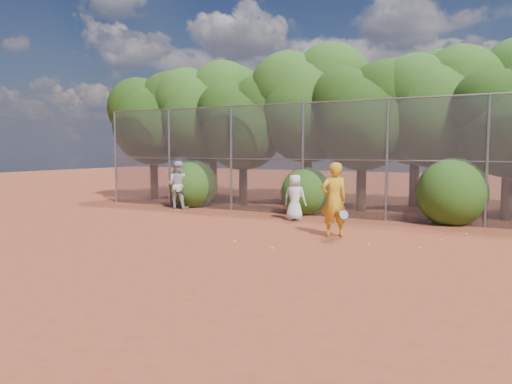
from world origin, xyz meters
The scene contains 24 objects.
ground centered at (0.00, 0.00, 0.00)m, with size 80.00×80.00×0.00m, color maroon.
fence_back centered at (-0.12, 6.00, 2.05)m, with size 20.05×0.09×4.03m.
tree_0 centered at (-9.44, 8.04, 3.93)m, with size 4.38×3.81×6.00m.
tree_1 centered at (-6.94, 8.54, 4.16)m, with size 4.64×4.03×6.35m.
tree_2 centered at (-4.45, 7.83, 3.58)m, with size 3.99×3.47×5.47m.
tree_3 centered at (-1.94, 8.84, 4.40)m, with size 4.89×4.26×6.70m.
tree_4 centered at (0.55, 8.24, 3.76)m, with size 4.19×3.64×5.73m.
tree_5 centered at (3.06, 9.04, 4.05)m, with size 4.51×3.92×6.17m.
tree_6 centered at (5.55, 8.03, 3.47)m, with size 3.86×3.36×5.29m.
tree_9 centered at (-7.94, 10.84, 4.34)m, with size 4.83×4.20×6.62m.
tree_10 centered at (-2.93, 11.05, 4.63)m, with size 5.15×4.48×7.06m.
tree_11 centered at (2.06, 10.64, 4.16)m, with size 4.64×4.03×6.35m.
bush_0 centered at (-6.00, 6.30, 1.00)m, with size 2.00×2.00×2.00m, color #244D13.
bush_1 centered at (-1.00, 6.30, 0.90)m, with size 1.80×1.80×1.80m, color #244D13.
bush_2 centered at (4.00, 6.30, 1.10)m, with size 2.20×2.20×2.20m, color #244D13.
player_yellow centered at (1.51, 2.31, 1.01)m, with size 0.94×0.85×2.02m.
player_teen centered at (-0.68, 4.61, 0.78)m, with size 0.78×0.53×1.58m.
player_white centered at (-6.12, 5.40, 0.95)m, with size 1.05×0.90×1.89m.
ball_0 centered at (2.69, 1.53, 0.03)m, with size 0.07×0.07×0.07m, color #D8EB2A.
ball_1 centered at (4.22, 2.87, 0.03)m, with size 0.07×0.07×0.07m, color #D8EB2A.
ball_2 centered at (0.83, -0.07, 0.03)m, with size 0.07×0.07×0.07m, color #D8EB2A.
ball_3 centered at (3.92, 1.64, 0.03)m, with size 0.07×0.07×0.07m, color #D8EB2A.
ball_4 centered at (-0.36, 0.21, 0.03)m, with size 0.07×0.07×0.07m, color #D8EB2A.
ball_5 centered at (4.66, 4.20, 0.03)m, with size 0.07×0.07×0.07m, color #D8EB2A.
Camera 1 is at (6.05, -10.47, 2.39)m, focal length 35.00 mm.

